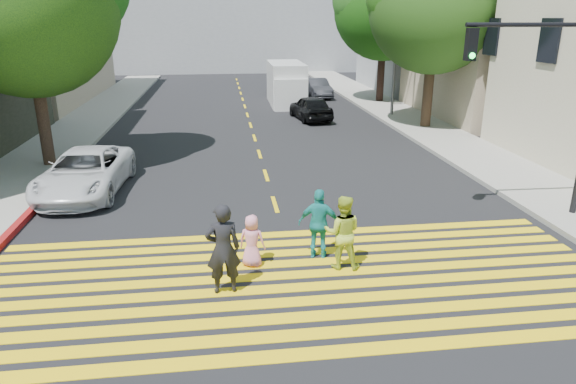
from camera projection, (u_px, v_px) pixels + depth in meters
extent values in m
plane|color=black|center=(309.00, 314.00, 9.59)|extent=(120.00, 120.00, 0.00)
cube|color=gray|center=(97.00, 114.00, 29.18)|extent=(3.00, 40.00, 0.15)
cube|color=gray|center=(431.00, 131.00, 24.69)|extent=(3.00, 60.00, 0.15)
cube|color=maroon|center=(30.00, 213.00, 14.35)|extent=(0.20, 8.00, 0.16)
cube|color=yellow|center=(321.00, 353.00, 8.46)|extent=(13.40, 0.35, 0.01)
cube|color=yellow|center=(315.00, 334.00, 8.98)|extent=(13.40, 0.35, 0.01)
cube|color=yellow|center=(310.00, 317.00, 9.49)|extent=(13.40, 0.35, 0.01)
cube|color=yellow|center=(305.00, 301.00, 10.01)|extent=(13.40, 0.35, 0.01)
cube|color=yellow|center=(301.00, 287.00, 10.53)|extent=(13.40, 0.35, 0.01)
cube|color=yellow|center=(297.00, 275.00, 11.04)|extent=(13.40, 0.35, 0.01)
cube|color=yellow|center=(293.00, 263.00, 11.56)|extent=(13.40, 0.35, 0.01)
cube|color=yellow|center=(290.00, 253.00, 12.07)|extent=(13.40, 0.35, 0.01)
cube|color=yellow|center=(287.00, 243.00, 12.59)|extent=(13.40, 0.35, 0.01)
cube|color=yellow|center=(284.00, 234.00, 13.11)|extent=(13.40, 0.35, 0.01)
cube|color=yellow|center=(275.00, 204.00, 15.22)|extent=(0.12, 1.40, 0.01)
cube|color=yellow|center=(266.00, 175.00, 18.04)|extent=(0.12, 1.40, 0.01)
cube|color=yellow|center=(259.00, 154.00, 20.85)|extent=(0.12, 1.40, 0.01)
cube|color=yellow|center=(254.00, 138.00, 23.67)|extent=(0.12, 1.40, 0.01)
cube|color=yellow|center=(251.00, 125.00, 26.49)|extent=(0.12, 1.40, 0.01)
cube|color=yellow|center=(247.00, 115.00, 29.30)|extent=(0.12, 1.40, 0.01)
cube|color=yellow|center=(245.00, 106.00, 32.12)|extent=(0.12, 1.40, 0.01)
cube|color=yellow|center=(243.00, 99.00, 34.94)|extent=(0.12, 1.40, 0.01)
cube|color=yellow|center=(241.00, 93.00, 37.75)|extent=(0.12, 1.40, 0.01)
cube|color=yellow|center=(239.00, 88.00, 40.57)|extent=(0.12, 1.40, 0.01)
cube|color=yellow|center=(238.00, 83.00, 43.39)|extent=(0.12, 1.40, 0.01)
cube|color=yellow|center=(236.00, 79.00, 46.20)|extent=(0.12, 1.40, 0.01)
cube|color=tan|center=(525.00, 23.00, 27.65)|extent=(10.00, 10.00, 10.00)
cube|color=gray|center=(441.00, 22.00, 37.98)|extent=(10.00, 10.00, 10.00)
cube|color=gray|center=(232.00, 10.00, 52.73)|extent=(30.00, 8.00, 12.00)
cylinder|color=black|center=(44.00, 125.00, 18.46)|extent=(0.51, 0.51, 3.19)
sphere|color=black|center=(26.00, 5.00, 17.16)|extent=(7.43, 7.43, 6.15)
cylinder|color=#35231C|center=(428.00, 96.00, 25.11)|extent=(0.62, 0.62, 3.28)
sphere|color=#234F14|center=(435.00, 7.00, 23.78)|extent=(7.89, 7.89, 6.17)
cylinder|color=black|center=(381.00, 77.00, 32.96)|extent=(0.51, 0.51, 3.27)
sphere|color=black|center=(384.00, 9.00, 31.63)|extent=(6.90, 6.90, 6.24)
imported|color=black|center=(223.00, 249.00, 10.08)|extent=(0.73, 0.52, 1.89)
imported|color=#B1C835|center=(343.00, 232.00, 11.12)|extent=(0.94, 0.81, 1.67)
imported|color=pink|center=(252.00, 241.00, 11.29)|extent=(0.68, 0.55, 1.19)
imported|color=teal|center=(319.00, 224.00, 11.63)|extent=(1.04, 0.65, 1.64)
imported|color=silver|center=(85.00, 172.00, 16.02)|extent=(2.51, 4.98, 1.35)
imported|color=black|center=(311.00, 108.00, 27.70)|extent=(2.09, 4.06, 1.32)
imported|color=gray|center=(286.00, 83.00, 38.47)|extent=(1.86, 4.43, 1.28)
imported|color=#23242A|center=(317.00, 88.00, 35.60)|extent=(1.63, 3.96, 1.28)
cube|color=beige|center=(286.00, 83.00, 32.68)|extent=(2.15, 5.22, 2.59)
cube|color=silver|center=(290.00, 94.00, 30.65)|extent=(1.99, 1.27, 1.87)
cylinder|color=black|center=(276.00, 103.00, 31.13)|extent=(0.27, 0.73, 0.73)
cylinder|color=black|center=(303.00, 102.00, 31.31)|extent=(0.27, 0.73, 0.73)
cylinder|color=black|center=(271.00, 94.00, 34.64)|extent=(0.27, 0.73, 0.73)
cylinder|color=black|center=(295.00, 94.00, 34.82)|extent=(0.27, 0.73, 0.73)
cylinder|color=black|center=(538.00, 25.00, 12.43)|extent=(3.64, 0.21, 0.11)
cube|color=black|center=(471.00, 44.00, 12.42)|extent=(0.24, 0.24, 0.76)
sphere|color=#1CDA41|center=(472.00, 56.00, 12.38)|extent=(0.15, 0.15, 0.15)
cylinder|color=#5D5D5E|center=(397.00, 32.00, 27.22)|extent=(0.17, 0.17, 9.10)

